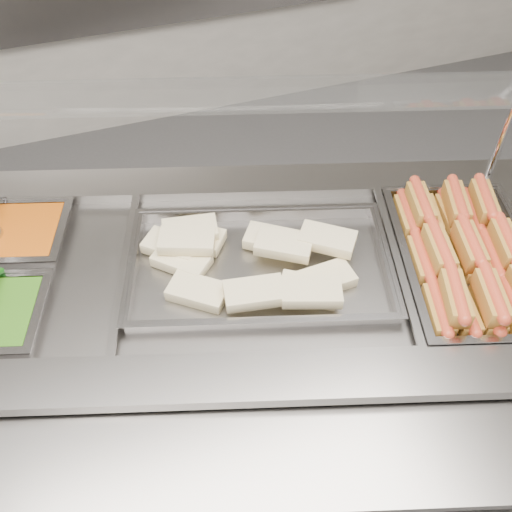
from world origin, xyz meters
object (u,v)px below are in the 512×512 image
object	(u,v)px
steam_counter	(241,356)
pan_hotdogs	(464,266)
sneeze_guard	(232,98)
pan_wraps	(260,268)

from	to	relation	value
steam_counter	pan_hotdogs	size ratio (longest dim) A/B	3.26
steam_counter	sneeze_guard	world-z (taller)	sneeze_guard
pan_wraps	sneeze_guard	bearing A→B (deg)	88.22
steam_counter	sneeze_guard	distance (m)	0.82
sneeze_guard	pan_hotdogs	bearing A→B (deg)	-36.41
sneeze_guard	pan_wraps	xyz separation A→B (m)	(-0.01, -0.22, -0.38)
steam_counter	pan_wraps	bearing A→B (deg)	-17.13
sneeze_guard	pan_hotdogs	size ratio (longest dim) A/B	2.66
steam_counter	pan_wraps	size ratio (longest dim) A/B	2.66
steam_counter	pan_hotdogs	distance (m)	0.73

